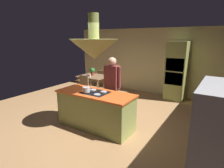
{
  "coord_description": "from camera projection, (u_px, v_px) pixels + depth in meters",
  "views": [
    {
      "loc": [
        2.61,
        -3.55,
        2.18
      ],
      "look_at": [
        0.1,
        0.4,
        1.0
      ],
      "focal_mm": 29.45,
      "sensor_mm": 36.0,
      "label": 1
    }
  ],
  "objects": [
    {
      "name": "kitchen_island",
      "position": [
        96.0,
        110.0,
        4.52
      ],
      "size": [
        1.95,
        0.79,
        0.92
      ],
      "color": "#8C934C",
      "rests_on": "ground"
    },
    {
      "name": "potted_plant_on_table",
      "position": [
        92.0,
        71.0,
        7.09
      ],
      "size": [
        0.2,
        0.2,
        0.3
      ],
      "color": "#99382D",
      "rests_on": "dining_table"
    },
    {
      "name": "wall_back",
      "position": [
        151.0,
        61.0,
        7.31
      ],
      "size": [
        6.8,
        0.1,
        2.55
      ],
      "primitive_type": "cube",
      "color": "beige",
      "rests_on": "ground"
    },
    {
      "name": "oven_tower",
      "position": [
        176.0,
        71.0,
        6.46
      ],
      "size": [
        0.66,
        0.62,
        2.07
      ],
      "color": "#8C934C",
      "rests_on": "ground"
    },
    {
      "name": "ground",
      "position": [
        101.0,
        124.0,
        4.8
      ],
      "size": [
        8.16,
        8.16,
        0.0
      ],
      "primitive_type": "plane",
      "color": "#AD7F51"
    },
    {
      "name": "pendant_light_over_table",
      "position": [
        93.0,
        47.0,
        6.78
      ],
      "size": [
        0.32,
        0.32,
        0.82
      ],
      "color": "#E0B266"
    },
    {
      "name": "person_at_island",
      "position": [
        112.0,
        84.0,
        4.91
      ],
      "size": [
        0.53,
        0.23,
        1.69
      ],
      "color": "tan",
      "rests_on": "ground"
    },
    {
      "name": "cup_on_table",
      "position": [
        90.0,
        76.0,
        6.86
      ],
      "size": [
        0.07,
        0.07,
        0.09
      ],
      "primitive_type": "cylinder",
      "color": "white",
      "rests_on": "dining_table"
    },
    {
      "name": "cooking_pot_on_cooktop",
      "position": [
        86.0,
        90.0,
        4.37
      ],
      "size": [
        0.18,
        0.18,
        0.12
      ],
      "primitive_type": "cylinder",
      "color": "#B2B2B7",
      "rests_on": "kitchen_island"
    },
    {
      "name": "range_hood",
      "position": [
        94.0,
        48.0,
        4.16
      ],
      "size": [
        1.1,
        1.1,
        1.0
      ],
      "color": "#8C934C"
    },
    {
      "name": "dining_table",
      "position": [
        94.0,
        78.0,
        7.08
      ],
      "size": [
        1.06,
        0.88,
        0.76
      ],
      "color": "#846344",
      "rests_on": "ground"
    },
    {
      "name": "chair_facing_island",
      "position": [
        82.0,
        86.0,
        6.58
      ],
      "size": [
        0.4,
        0.4,
        0.87
      ],
      "color": "#846344",
      "rests_on": "ground"
    },
    {
      "name": "chair_by_back_wall",
      "position": [
        103.0,
        79.0,
        7.65
      ],
      "size": [
        0.4,
        0.4,
        0.87
      ],
      "rotation": [
        0.0,
        0.0,
        3.14
      ],
      "color": "#846344",
      "rests_on": "ground"
    }
  ]
}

